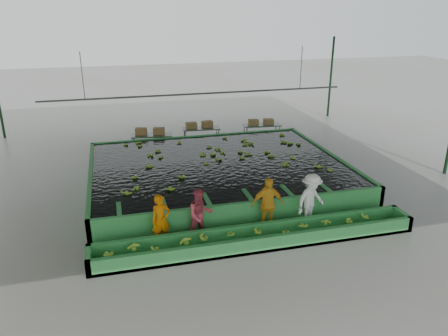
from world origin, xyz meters
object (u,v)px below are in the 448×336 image
object	(u,v)px
box_stack_mid	(199,127)
box_stack_right	(261,125)
box_stack_left	(150,134)
worker_b	(200,215)
worker_d	(311,200)
packing_table_left	(153,143)
flotation_tank	(218,172)
packing_table_right	(262,132)
worker_a	(161,220)
worker_c	(267,205)
packing_table_mid	(201,136)
sorting_trough	(259,237)

from	to	relation	value
box_stack_mid	box_stack_right	world-z (taller)	box_stack_right
box_stack_left	box_stack_mid	distance (m)	2.69
box_stack_mid	worker_b	bearing A→B (deg)	-101.68
worker_d	box_stack_left	bearing A→B (deg)	92.07
packing_table_left	box_stack_mid	world-z (taller)	box_stack_mid
flotation_tank	packing_table_right	world-z (taller)	flotation_tank
packing_table_right	box_stack_right	world-z (taller)	box_stack_right
packing_table_right	box_stack_mid	size ratio (longest dim) A/B	1.41
packing_table_right	box_stack_right	distance (m)	0.45
packing_table_right	box_stack_mid	distance (m)	3.35
worker_a	worker_c	distance (m)	3.36
box_stack_mid	box_stack_right	size ratio (longest dim) A/B	1.05
box_stack_mid	worker_c	bearing A→B (deg)	-89.10
flotation_tank	box_stack_right	size ratio (longest dim) A/B	7.55
flotation_tank	worker_b	world-z (taller)	worker_b
worker_d	box_stack_mid	distance (m)	9.88
worker_c	flotation_tank	bearing A→B (deg)	99.36
box_stack_right	worker_b	bearing A→B (deg)	-119.21
worker_d	packing_table_right	xyz separation A→B (m)	(1.66, 9.42, -0.45)
worker_d	packing_table_right	size ratio (longest dim) A/B	0.91
worker_a	packing_table_mid	world-z (taller)	worker_a
worker_d	box_stack_right	xyz separation A→B (m)	(1.59, 9.39, -0.00)
packing_table_mid	box_stack_right	distance (m)	3.20
flotation_tank	sorting_trough	size ratio (longest dim) A/B	1.00
worker_d	box_stack_mid	size ratio (longest dim) A/B	1.29
worker_a	worker_b	distance (m)	1.20
sorting_trough	packing_table_left	bearing A→B (deg)	102.33
packing_table_left	packing_table_right	size ratio (longest dim) A/B	1.00
flotation_tank	box_stack_left	distance (m)	5.26
worker_a	packing_table_mid	size ratio (longest dim) A/B	0.85
worker_c	packing_table_right	world-z (taller)	worker_c
worker_a	packing_table_right	world-z (taller)	worker_a
sorting_trough	packing_table_right	size ratio (longest dim) A/B	5.10
worker_a	packing_table_left	world-z (taller)	worker_a
box_stack_right	packing_table_right	bearing A→B (deg)	24.23
worker_b	packing_table_left	distance (m)	8.98
worker_c	packing_table_mid	world-z (taller)	worker_c
worker_d	box_stack_left	xyz separation A→B (m)	(-4.25, 9.05, 0.00)
worker_a	packing_table_mid	xyz separation A→B (m)	(3.29, 9.66, -0.37)
worker_b	box_stack_mid	world-z (taller)	worker_b
worker_b	packing_table_right	world-z (taller)	worker_b
sorting_trough	worker_c	world-z (taller)	worker_c
worker_b	packing_table_right	distance (m)	10.83
worker_a	packing_table_left	xyz separation A→B (m)	(0.69, 8.96, -0.36)
sorting_trough	worker_c	distance (m)	1.17
packing_table_left	box_stack_left	distance (m)	0.46
worker_d	packing_table_right	distance (m)	9.58
worker_c	box_stack_left	distance (m)	9.46
worker_c	packing_table_mid	size ratio (longest dim) A/B	0.96
flotation_tank	box_stack_right	xyz separation A→B (m)	(3.63, 5.09, 0.44)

